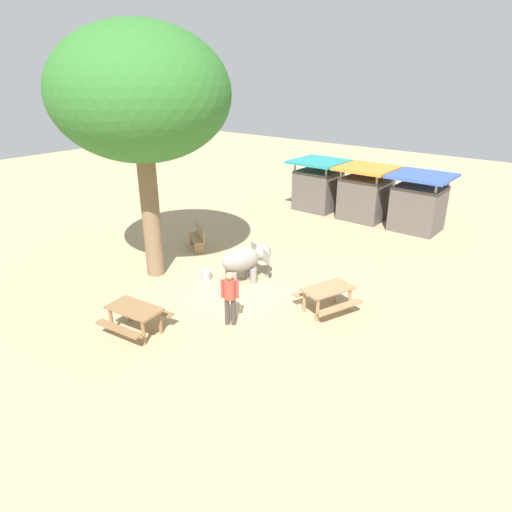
{
  "coord_description": "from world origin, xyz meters",
  "views": [
    {
      "loc": [
        8.79,
        -9.67,
        6.7
      ],
      "look_at": [
        -0.1,
        1.32,
        0.8
      ],
      "focal_mm": 31.35,
      "sensor_mm": 36.0,
      "label": 1
    }
  ],
  "objects_px": {
    "person_handler": "(230,295)",
    "market_stall_blue": "(418,205)",
    "picnic_table_near": "(135,314)",
    "feed_bucket": "(206,275)",
    "picnic_table_far": "(327,293)",
    "market_stall_orange": "(364,196)",
    "market_stall_teal": "(318,187)",
    "elephant": "(246,260)",
    "wooden_bench": "(198,237)",
    "shade_tree_main": "(140,95)"
  },
  "relations": [
    {
      "from": "person_handler",
      "to": "market_stall_teal",
      "type": "distance_m",
      "value": 12.07
    },
    {
      "from": "picnic_table_far",
      "to": "shade_tree_main",
      "type": "bearing_deg",
      "value": -56.01
    },
    {
      "from": "shade_tree_main",
      "to": "elephant",
      "type": "bearing_deg",
      "value": 26.74
    },
    {
      "from": "picnic_table_near",
      "to": "elephant",
      "type": "bearing_deg",
      "value": -101.64
    },
    {
      "from": "person_handler",
      "to": "picnic_table_near",
      "type": "distance_m",
      "value": 2.63
    },
    {
      "from": "feed_bucket",
      "to": "market_stall_blue",
      "type": "bearing_deg",
      "value": 69.04
    },
    {
      "from": "elephant",
      "to": "market_stall_blue",
      "type": "distance_m",
      "value": 9.29
    },
    {
      "from": "picnic_table_near",
      "to": "market_stall_orange",
      "type": "xyz_separation_m",
      "value": [
        0.16,
        13.28,
        0.55
      ]
    },
    {
      "from": "elephant",
      "to": "feed_bucket",
      "type": "height_order",
      "value": "elephant"
    },
    {
      "from": "elephant",
      "to": "market_stall_teal",
      "type": "relative_size",
      "value": 0.72
    },
    {
      "from": "elephant",
      "to": "market_stall_blue",
      "type": "xyz_separation_m",
      "value": [
        2.46,
        8.95,
        0.33
      ]
    },
    {
      "from": "picnic_table_near",
      "to": "picnic_table_far",
      "type": "xyz_separation_m",
      "value": [
        3.46,
        4.33,
        0.0
      ]
    },
    {
      "from": "market_stall_orange",
      "to": "feed_bucket",
      "type": "height_order",
      "value": "market_stall_orange"
    },
    {
      "from": "picnic_table_near",
      "to": "shade_tree_main",
      "type": "bearing_deg",
      "value": -54.86
    },
    {
      "from": "person_handler",
      "to": "picnic_table_near",
      "type": "height_order",
      "value": "person_handler"
    },
    {
      "from": "shade_tree_main",
      "to": "picnic_table_far",
      "type": "height_order",
      "value": "shade_tree_main"
    },
    {
      "from": "picnic_table_near",
      "to": "market_stall_teal",
      "type": "relative_size",
      "value": 0.67
    },
    {
      "from": "shade_tree_main",
      "to": "picnic_table_far",
      "type": "distance_m",
      "value": 8.28
    },
    {
      "from": "market_stall_orange",
      "to": "market_stall_blue",
      "type": "xyz_separation_m",
      "value": [
        2.6,
        0.0,
        0.0
      ]
    },
    {
      "from": "wooden_bench",
      "to": "market_stall_teal",
      "type": "relative_size",
      "value": 0.55
    },
    {
      "from": "picnic_table_far",
      "to": "market_stall_orange",
      "type": "bearing_deg",
      "value": -139.41
    },
    {
      "from": "elephant",
      "to": "person_handler",
      "type": "distance_m",
      "value": 2.78
    },
    {
      "from": "market_stall_orange",
      "to": "feed_bucket",
      "type": "xyz_separation_m",
      "value": [
        -1.09,
        -9.64,
        -0.98
      ]
    },
    {
      "from": "person_handler",
      "to": "feed_bucket",
      "type": "distance_m",
      "value": 3.25
    },
    {
      "from": "elephant",
      "to": "market_stall_orange",
      "type": "relative_size",
      "value": 0.72
    },
    {
      "from": "wooden_bench",
      "to": "market_stall_blue",
      "type": "xyz_separation_m",
      "value": [
        5.98,
        7.79,
        0.67
      ]
    },
    {
      "from": "picnic_table_near",
      "to": "feed_bucket",
      "type": "xyz_separation_m",
      "value": [
        -0.93,
        3.64,
        -0.43
      ]
    },
    {
      "from": "picnic_table_near",
      "to": "feed_bucket",
      "type": "height_order",
      "value": "picnic_table_near"
    },
    {
      "from": "person_handler",
      "to": "picnic_table_far",
      "type": "relative_size",
      "value": 0.84
    },
    {
      "from": "person_handler",
      "to": "market_stall_blue",
      "type": "xyz_separation_m",
      "value": [
        1.04,
        11.33,
        0.19
      ]
    },
    {
      "from": "picnic_table_far",
      "to": "market_stall_blue",
      "type": "height_order",
      "value": "market_stall_blue"
    },
    {
      "from": "elephant",
      "to": "market_stall_orange",
      "type": "height_order",
      "value": "market_stall_orange"
    },
    {
      "from": "picnic_table_near",
      "to": "feed_bucket",
      "type": "distance_m",
      "value": 3.78
    },
    {
      "from": "market_stall_blue",
      "to": "feed_bucket",
      "type": "height_order",
      "value": "market_stall_blue"
    },
    {
      "from": "elephant",
      "to": "person_handler",
      "type": "xyz_separation_m",
      "value": [
        1.43,
        -2.38,
        0.13
      ]
    },
    {
      "from": "picnic_table_far",
      "to": "market_stall_teal",
      "type": "distance_m",
      "value": 10.74
    },
    {
      "from": "person_handler",
      "to": "picnic_table_far",
      "type": "bearing_deg",
      "value": -70.43
    },
    {
      "from": "wooden_bench",
      "to": "market_stall_blue",
      "type": "relative_size",
      "value": 0.55
    },
    {
      "from": "picnic_table_far",
      "to": "market_stall_teal",
      "type": "bearing_deg",
      "value": -126.26
    },
    {
      "from": "person_handler",
      "to": "feed_bucket",
      "type": "bearing_deg",
      "value": 23.23
    },
    {
      "from": "picnic_table_far",
      "to": "market_stall_orange",
      "type": "distance_m",
      "value": 9.56
    },
    {
      "from": "market_stall_orange",
      "to": "person_handler",
      "type": "bearing_deg",
      "value": -82.14
    },
    {
      "from": "market_stall_teal",
      "to": "market_stall_orange",
      "type": "xyz_separation_m",
      "value": [
        2.6,
        0.0,
        0.0
      ]
    },
    {
      "from": "market_stall_teal",
      "to": "feed_bucket",
      "type": "distance_m",
      "value": 9.81
    },
    {
      "from": "shade_tree_main",
      "to": "market_stall_blue",
      "type": "xyz_separation_m",
      "value": [
        5.4,
        10.43,
        -4.85
      ]
    },
    {
      "from": "picnic_table_far",
      "to": "feed_bucket",
      "type": "height_order",
      "value": "picnic_table_far"
    },
    {
      "from": "market_stall_orange",
      "to": "market_stall_blue",
      "type": "height_order",
      "value": "same"
    },
    {
      "from": "wooden_bench",
      "to": "person_handler",
      "type": "bearing_deg",
      "value": 177.04
    },
    {
      "from": "picnic_table_far",
      "to": "market_stall_blue",
      "type": "distance_m",
      "value": 9.0
    },
    {
      "from": "wooden_bench",
      "to": "market_stall_blue",
      "type": "height_order",
      "value": "market_stall_blue"
    }
  ]
}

